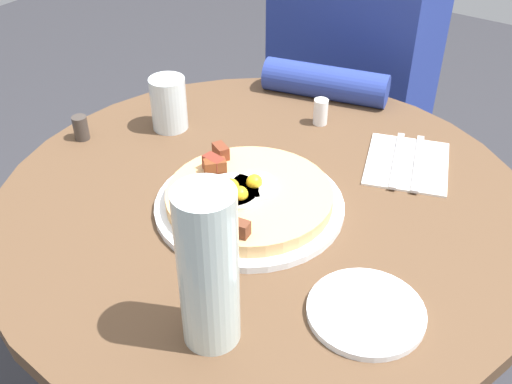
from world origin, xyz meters
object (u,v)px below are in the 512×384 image
(breakfast_pizza, at_px, (247,195))
(pepper_shaker, at_px, (81,128))
(person_seated, at_px, (347,121))
(pizza_plate, at_px, (249,205))
(fork, at_px, (397,160))
(water_bottle, at_px, (208,270))
(salt_shaker, at_px, (321,112))
(dining_table, at_px, (262,271))
(knife, at_px, (418,163))
(bread_plate, at_px, (366,312))
(water_glass, at_px, (169,104))

(breakfast_pizza, bearing_deg, pepper_shaker, 0.22)
(person_seated, height_order, pizza_plate, person_seated)
(person_seated, distance_m, pizza_plate, 0.73)
(breakfast_pizza, bearing_deg, pizza_plate, -140.51)
(fork, distance_m, water_bottle, 0.51)
(water_bottle, bearing_deg, breakfast_pizza, -64.22)
(water_bottle, distance_m, salt_shaker, 0.57)
(fork, bearing_deg, dining_table, -51.77)
(knife, bearing_deg, pizza_plate, -52.23)
(person_seated, xyz_separation_m, pizza_plate, (-0.16, 0.68, 0.21))
(pizza_plate, xyz_separation_m, pepper_shaker, (0.38, 0.00, 0.02))
(breakfast_pizza, bearing_deg, salt_shaker, -82.75)
(pizza_plate, distance_m, bread_plate, 0.27)
(dining_table, bearing_deg, fork, -122.72)
(dining_table, height_order, salt_shaker, salt_shaker)
(dining_table, distance_m, pepper_shaker, 0.43)
(breakfast_pizza, bearing_deg, person_seated, -76.97)
(bread_plate, height_order, water_glass, water_glass)
(fork, distance_m, water_glass, 0.44)
(breakfast_pizza, height_order, pepper_shaker, breakfast_pizza)
(water_glass, bearing_deg, pizza_plate, 155.64)
(breakfast_pizza, distance_m, fork, 0.30)
(person_seated, distance_m, knife, 0.57)
(bread_plate, distance_m, water_glass, 0.57)
(breakfast_pizza, bearing_deg, dining_table, -95.53)
(fork, bearing_deg, breakfast_pizza, -48.14)
(person_seated, bearing_deg, knife, 129.32)
(pepper_shaker, bearing_deg, salt_shaker, -138.18)
(salt_shaker, bearing_deg, water_glass, 37.49)
(knife, bearing_deg, salt_shaker, -117.60)
(salt_shaker, bearing_deg, fork, 166.34)
(breakfast_pizza, height_order, knife, breakfast_pizza)
(breakfast_pizza, distance_m, water_glass, 0.30)
(pizza_plate, bearing_deg, water_glass, -24.36)
(pizza_plate, bearing_deg, salt_shaker, -82.22)
(pizza_plate, relative_size, water_bottle, 1.36)
(breakfast_pizza, xyz_separation_m, salt_shaker, (0.04, -0.30, -0.00))
(dining_table, xyz_separation_m, water_bottle, (-0.11, 0.28, 0.28))
(pizza_plate, height_order, salt_shaker, salt_shaker)
(pizza_plate, xyz_separation_m, knife, (-0.17, -0.27, 0.00))
(person_seated, relative_size, pepper_shaker, 24.63)
(bread_plate, bearing_deg, knife, -77.59)
(dining_table, bearing_deg, bread_plate, 151.59)
(person_seated, bearing_deg, fork, 125.57)
(breakfast_pizza, xyz_separation_m, pepper_shaker, (0.38, 0.00, -0.00))
(pizza_plate, relative_size, fork, 1.68)
(person_seated, relative_size, bread_plate, 7.34)
(pizza_plate, bearing_deg, person_seated, -76.72)
(knife, distance_m, pepper_shaker, 0.62)
(person_seated, bearing_deg, bread_plate, 118.18)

